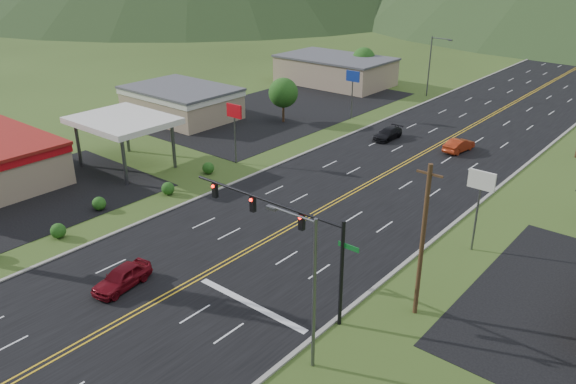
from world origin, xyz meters
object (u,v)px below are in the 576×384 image
Objects in this scene: gas_canopy at (123,122)px; car_red_near at (122,278)px; streetlight_east at (309,283)px; car_dark_mid at (388,134)px; traffic_signal at (289,227)px; car_red_far at (459,145)px; streetlight_west at (432,62)px.

car_red_near is (18.93, -14.03, -4.12)m from gas_canopy.
streetlight_east is 1.98× the size of car_dark_mid.
traffic_signal is 2.88× the size of car_dark_mid.
car_red_near is at bearing 88.97° from car_red_far.
traffic_signal reaches higher than gas_canopy.
streetlight_west is 49.10m from gas_canopy.
car_red_far is at bearing 46.99° from gas_canopy.
streetlight_east is 2.02× the size of car_red_far.
car_red_near is at bearing -36.54° from gas_canopy.
streetlight_east is at bearing -0.52° from car_red_near.
car_red_far is at bearing 73.20° from car_red_near.
streetlight_east is at bearing 109.47° from car_red_far.
car_red_far is at bearing 102.31° from streetlight_east.
car_dark_mid is at bearing 114.27° from streetlight_east.
gas_canopy reaches higher than car_red_far.
car_red_near is at bearing -82.10° from streetlight_west.
traffic_signal is 6.17m from streetlight_east.
streetlight_west is at bearing -48.88° from car_red_far.
car_dark_mid is (-12.12, 33.30, -4.67)m from traffic_signal.
car_red_near is at bearing -84.78° from car_dark_mid.
gas_canopy reaches higher than car_red_near.
streetlight_west is (-22.86, 60.00, 0.00)m from streetlight_east.
streetlight_west is at bearing 77.87° from gas_canopy.
streetlight_east reaches higher than car_dark_mid.
gas_canopy reaches higher than car_dark_mid.
streetlight_west reaches higher than car_red_near.
gas_canopy is 36.55m from car_red_far.
streetlight_east is (4.70, -4.00, -0.15)m from traffic_signal.
streetlight_east is 0.90× the size of gas_canopy.
streetlight_east is at bearing -19.88° from gas_canopy.
gas_canopy is (-28.48, 8.00, -0.46)m from traffic_signal.
car_dark_mid is at bearing -75.09° from streetlight_west.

